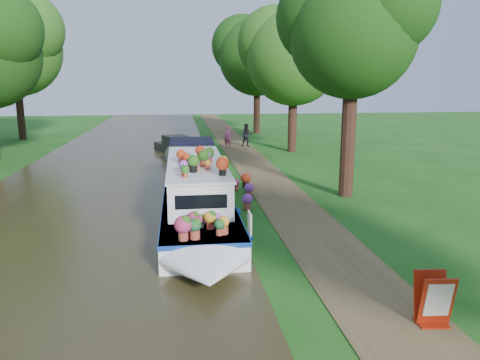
% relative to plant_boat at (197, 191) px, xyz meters
% --- Properties ---
extents(ground, '(100.00, 100.00, 0.00)m').
position_rel_plant_boat_xyz_m(ground, '(2.25, -1.03, -0.85)').
color(ground, '#195114').
rests_on(ground, ground).
extents(canal_water, '(10.00, 100.00, 0.02)m').
position_rel_plant_boat_xyz_m(canal_water, '(-3.75, -1.03, -0.84)').
color(canal_water, '#2D2813').
rests_on(canal_water, ground).
extents(towpath, '(2.20, 100.00, 0.03)m').
position_rel_plant_boat_xyz_m(towpath, '(3.45, -1.03, -0.84)').
color(towpath, brown).
rests_on(towpath, ground).
extents(plant_boat, '(2.29, 13.52, 2.25)m').
position_rel_plant_boat_xyz_m(plant_boat, '(0.00, 0.00, 0.00)').
color(plant_boat, white).
rests_on(plant_boat, canal_water).
extents(tree_near_overhang, '(5.52, 5.28, 8.99)m').
position_rel_plant_boat_xyz_m(tree_near_overhang, '(6.04, 2.04, 5.75)').
color(tree_near_overhang, black).
rests_on(tree_near_overhang, ground).
extents(tree_near_mid, '(6.90, 6.60, 9.40)m').
position_rel_plant_boat_xyz_m(tree_near_mid, '(6.73, 14.05, 5.58)').
color(tree_near_mid, black).
rests_on(tree_near_mid, ground).
extents(tree_near_far, '(7.59, 7.26, 10.30)m').
position_rel_plant_boat_xyz_m(tree_near_far, '(6.23, 25.06, 6.20)').
color(tree_near_far, black).
rests_on(tree_near_far, ground).
extents(tree_far_d, '(8.05, 7.70, 10.85)m').
position_rel_plant_boat_xyz_m(tree_far_d, '(-12.77, 23.07, 6.55)').
color(tree_far_d, black).
rests_on(tree_far_d, ground).
extents(second_boat, '(3.44, 6.27, 1.14)m').
position_rel_plant_boat_xyz_m(second_boat, '(-0.49, 13.29, -0.39)').
color(second_boat, black).
rests_on(second_boat, canal_water).
extents(sandwich_board, '(0.65, 0.55, 1.01)m').
position_rel_plant_boat_xyz_m(sandwich_board, '(4.13, -8.05, -0.37)').
color(sandwich_board, '#A4200B').
rests_on(sandwich_board, towpath).
extents(pedestrian_pink, '(0.65, 0.55, 1.52)m').
position_rel_plant_boat_xyz_m(pedestrian_pink, '(2.75, 15.90, -0.06)').
color(pedestrian_pink, '#DE5B95').
rests_on(pedestrian_pink, towpath).
extents(pedestrian_dark, '(0.84, 0.69, 1.60)m').
position_rel_plant_boat_xyz_m(pedestrian_dark, '(4.13, 16.43, -0.02)').
color(pedestrian_dark, black).
rests_on(pedestrian_dark, towpath).
extents(verge_plant, '(0.48, 0.45, 0.45)m').
position_rel_plant_boat_xyz_m(verge_plant, '(2.16, 2.70, -0.63)').
color(verge_plant, '#2E6E21').
rests_on(verge_plant, ground).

